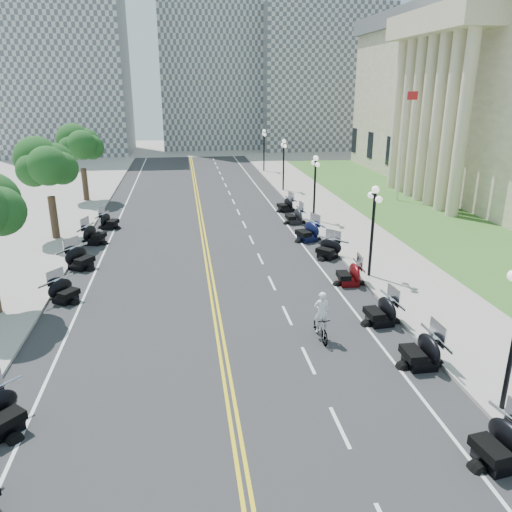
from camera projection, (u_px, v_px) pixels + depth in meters
name	position (u px, v px, depth m)	size (l,w,h in m)	color
ground	(217.00, 320.00, 22.43)	(160.00, 160.00, 0.00)	gray
road	(206.00, 251.00, 31.79)	(16.00, 90.00, 0.01)	#333335
centerline_yellow_a	(204.00, 251.00, 31.77)	(0.12, 90.00, 0.00)	yellow
centerline_yellow_b	(208.00, 251.00, 31.81)	(0.12, 90.00, 0.00)	yellow
edge_line_north	(304.00, 246.00, 32.67)	(0.12, 90.00, 0.00)	white
edge_line_south	(103.00, 256.00, 30.91)	(0.12, 90.00, 0.00)	white
lane_dash_4	(340.00, 427.00, 15.38)	(0.12, 2.00, 0.00)	white
lane_dash_5	(308.00, 360.00, 19.12)	(0.12, 2.00, 0.00)	white
lane_dash_6	(287.00, 315.00, 22.87)	(0.12, 2.00, 0.00)	white
lane_dash_7	(272.00, 283.00, 26.61)	(0.12, 2.00, 0.00)	white
lane_dash_8	(260.00, 259.00, 30.36)	(0.12, 2.00, 0.00)	white
lane_dash_9	(251.00, 240.00, 34.10)	(0.12, 2.00, 0.00)	white
lane_dash_10	(244.00, 224.00, 37.85)	(0.12, 2.00, 0.00)	white
lane_dash_11	(238.00, 212.00, 41.59)	(0.12, 2.00, 0.00)	white
lane_dash_12	(233.00, 202.00, 45.34)	(0.12, 2.00, 0.00)	white
lane_dash_13	(229.00, 193.00, 49.08)	(0.12, 2.00, 0.00)	white
lane_dash_14	(226.00, 185.00, 52.83)	(0.12, 2.00, 0.00)	white
lane_dash_15	(223.00, 179.00, 56.57)	(0.12, 2.00, 0.00)	white
lane_dash_16	(220.00, 173.00, 60.32)	(0.12, 2.00, 0.00)	white
lane_dash_17	(217.00, 168.00, 64.06)	(0.12, 2.00, 0.00)	white
lane_dash_18	(215.00, 163.00, 67.81)	(0.12, 2.00, 0.00)	white
lane_dash_19	(213.00, 159.00, 71.55)	(0.12, 2.00, 0.00)	white
sidewalk_north	(364.00, 243.00, 33.21)	(5.00, 90.00, 0.15)	#9E9991
sidewalk_south	(33.00, 258.00, 30.33)	(5.00, 90.00, 0.15)	#9E9991
lawn	(411.00, 211.00, 41.67)	(9.00, 60.00, 0.10)	#356023
distant_block_a	(63.00, 64.00, 73.81)	(18.00, 14.00, 26.00)	gray
distant_block_b	(209.00, 54.00, 81.80)	(16.00, 12.00, 30.00)	gray
distant_block_c	(320.00, 79.00, 82.75)	(20.00, 14.00, 22.00)	gray
street_lamp_2	(372.00, 232.00, 26.52)	(0.50, 1.20, 4.90)	black
street_lamp_3	(315.00, 189.00, 37.75)	(0.50, 1.20, 4.90)	black
street_lamp_4	(284.00, 165.00, 48.99)	(0.50, 1.20, 4.90)	black
street_lamp_5	(264.00, 150.00, 60.22)	(0.50, 1.20, 4.90)	black
flagpole	(402.00, 146.00, 43.88)	(1.10, 0.20, 10.00)	silver
tree_3	(48.00, 170.00, 32.63)	(4.80, 4.80, 9.20)	#235619
tree_4	(81.00, 149.00, 43.87)	(4.80, 4.80, 9.20)	#235619
motorcycle_n_3	(501.00, 443.00, 13.66)	(2.02, 2.02, 1.41)	black
motorcycle_n_4	(421.00, 349.00, 18.51)	(2.02, 2.02, 1.42)	black
motorcycle_n_5	(381.00, 310.00, 21.86)	(1.94, 1.94, 1.36)	black
motorcycle_n_6	(349.00, 273.00, 26.21)	(1.88, 1.88, 1.32)	#590A0C
motorcycle_n_7	(328.00, 248.00, 30.29)	(1.92, 1.92, 1.35)	black
motorcycle_n_8	(308.00, 230.00, 33.64)	(2.11, 2.11, 1.48)	black
motorcycle_n_9	(294.00, 215.00, 37.93)	(1.91, 1.91, 1.34)	black
motorcycle_n_10	(285.00, 204.00, 41.60)	(1.84, 1.84, 1.29)	black
motorcycle_s_6	(64.00, 290.00, 24.13)	(1.81, 1.81, 1.27)	black
motorcycle_s_7	(80.00, 257.00, 28.52)	(2.03, 2.03, 1.42)	black
motorcycle_s_8	(94.00, 234.00, 33.01)	(2.03, 2.03, 1.42)	black
motorcycle_s_9	(109.00, 220.00, 36.60)	(1.85, 1.85, 1.30)	black
bicycle	(321.00, 328.00, 20.54)	(0.51, 1.82, 1.09)	#A51414
cyclist_rider	(322.00, 295.00, 20.08)	(0.65, 0.43, 1.79)	silver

